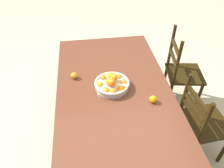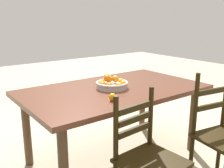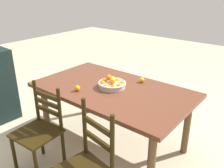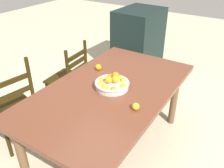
{
  "view_description": "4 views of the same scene",
  "coord_description": "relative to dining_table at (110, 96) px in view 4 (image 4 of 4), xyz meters",
  "views": [
    {
      "loc": [
        1.48,
        -0.22,
        2.07
      ],
      "look_at": [
        0.02,
        -0.01,
        0.78
      ],
      "focal_mm": 35.11,
      "sensor_mm": 36.0,
      "label": 1
    },
    {
      "loc": [
        1.48,
        1.93,
        1.41
      ],
      "look_at": [
        0.02,
        -0.01,
        0.78
      ],
      "focal_mm": 41.51,
      "sensor_mm": 36.0,
      "label": 2
    },
    {
      "loc": [
        -1.56,
        1.94,
        1.84
      ],
      "look_at": [
        0.02,
        -0.01,
        0.78
      ],
      "focal_mm": 38.91,
      "sensor_mm": 36.0,
      "label": 3
    },
    {
      "loc": [
        -1.57,
        -1.02,
        1.88
      ],
      "look_at": [
        0.02,
        -0.01,
        0.78
      ],
      "focal_mm": 38.6,
      "sensor_mm": 36.0,
      "label": 4
    }
  ],
  "objects": [
    {
      "name": "orange_loose_0",
      "position": [
        0.25,
        0.3,
        0.12
      ],
      "size": [
        0.06,
        0.06,
        0.06
      ],
      "primitive_type": "sphere",
      "color": "orange",
      "rests_on": "dining_table"
    },
    {
      "name": "cabinet",
      "position": [
        1.83,
        0.63,
        -0.15
      ],
      "size": [
        0.79,
        0.63,
        1.02
      ],
      "primitive_type": "cube",
      "rotation": [
        0.0,
        0.0,
        -0.04
      ],
      "color": "black",
      "rests_on": "ground"
    },
    {
      "name": "chair_near_window",
      "position": [
        -0.44,
        0.89,
        -0.21
      ],
      "size": [
        0.47,
        0.47,
        0.98
      ],
      "rotation": [
        0.0,
        0.0,
        2.98
      ],
      "color": "black",
      "rests_on": "ground"
    },
    {
      "name": "fruit_bowl",
      "position": [
        0.02,
        -0.01,
        0.13
      ],
      "size": [
        0.32,
        0.32,
        0.14
      ],
      "color": "#BEB4AF",
      "rests_on": "dining_table"
    },
    {
      "name": "chair_by_cabinet",
      "position": [
        0.31,
        0.78,
        -0.21
      ],
      "size": [
        0.43,
        0.43,
        0.92
      ],
      "rotation": [
        0.0,
        0.0,
        3.21
      ],
      "color": "black",
      "rests_on": "ground"
    },
    {
      "name": "ground_plane",
      "position": [
        0.0,
        0.0,
        -0.66
      ],
      "size": [
        12.0,
        12.0,
        0.0
      ],
      "primitive_type": "plane",
      "color": "#B6AD8F"
    },
    {
      "name": "orange_loose_1",
      "position": [
        -0.16,
        -0.35,
        0.11
      ],
      "size": [
        0.06,
        0.06,
        0.06
      ],
      "primitive_type": "sphere",
      "color": "orange",
      "rests_on": "dining_table"
    },
    {
      "name": "dining_table",
      "position": [
        0.0,
        0.0,
        0.0
      ],
      "size": [
        1.77,
        1.03,
        0.74
      ],
      "color": "brown",
      "rests_on": "ground"
    }
  ]
}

